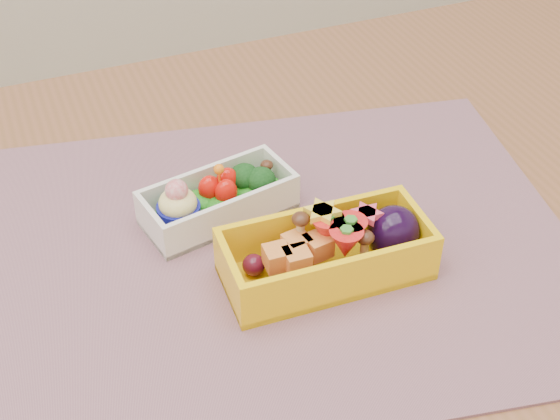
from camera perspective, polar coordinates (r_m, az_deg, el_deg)
name	(u,v)px	position (r m, az deg, el deg)	size (l,w,h in m)	color
table	(308,309)	(0.80, 2.12, -7.39)	(1.20, 0.80, 0.75)	brown
placemat	(275,247)	(0.71, -0.41, -2.76)	(0.56, 0.43, 0.00)	#885E64
bento_white	(218,199)	(0.74, -4.66, 0.79)	(0.16, 0.09, 0.06)	white
bento_yellow	(331,251)	(0.67, 3.80, -3.08)	(0.18, 0.09, 0.06)	yellow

